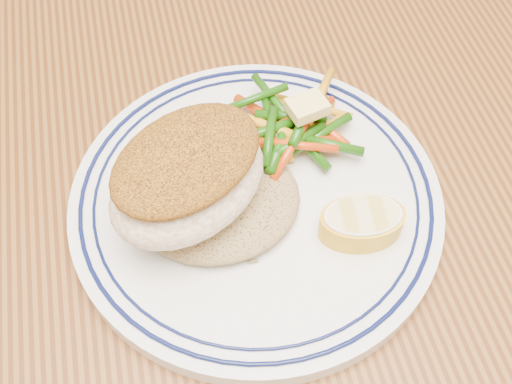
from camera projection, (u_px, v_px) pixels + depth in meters
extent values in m
cube|color=#4E290F|center=(210.00, 211.00, 0.49)|extent=(1.50, 0.90, 0.04)
cylinder|color=white|center=(256.00, 202.00, 0.46)|extent=(0.26, 0.26, 0.01)
torus|color=#0A113F|center=(256.00, 195.00, 0.45)|extent=(0.25, 0.25, 0.00)
torus|color=#0A113F|center=(256.00, 195.00, 0.45)|extent=(0.23, 0.23, 0.00)
ellipsoid|color=olive|center=(217.00, 198.00, 0.44)|extent=(0.12, 0.10, 0.02)
ellipsoid|color=#FAEACE|center=(188.00, 182.00, 0.41)|extent=(0.14, 0.13, 0.05)
ellipsoid|color=brown|center=(186.00, 159.00, 0.40)|extent=(0.13, 0.12, 0.02)
cylinder|color=orange|center=(292.00, 133.00, 0.48)|extent=(0.02, 0.05, 0.01)
cylinder|color=#184B09|center=(297.00, 120.00, 0.49)|extent=(0.03, 0.05, 0.02)
cylinder|color=#BD3609|center=(301.00, 108.00, 0.49)|extent=(0.05, 0.01, 0.01)
cylinder|color=orange|center=(298.00, 113.00, 0.49)|extent=(0.06, 0.04, 0.01)
cylinder|color=#184B09|center=(260.00, 137.00, 0.48)|extent=(0.01, 0.05, 0.01)
cylinder|color=#BD3609|center=(296.00, 102.00, 0.50)|extent=(0.06, 0.03, 0.01)
cylinder|color=orange|center=(321.00, 130.00, 0.48)|extent=(0.04, 0.02, 0.01)
cylinder|color=#BD3609|center=(263.00, 114.00, 0.48)|extent=(0.04, 0.05, 0.01)
cylinder|color=orange|center=(302.00, 104.00, 0.49)|extent=(0.05, 0.02, 0.01)
cylinder|color=#184B09|center=(305.00, 143.00, 0.47)|extent=(0.03, 0.05, 0.01)
cylinder|color=orange|center=(313.00, 107.00, 0.49)|extent=(0.05, 0.04, 0.01)
cylinder|color=#BD3609|center=(324.00, 128.00, 0.48)|extent=(0.03, 0.05, 0.01)
cylinder|color=#184B09|center=(333.00, 145.00, 0.46)|extent=(0.05, 0.03, 0.01)
cylinder|color=orange|center=(292.00, 151.00, 0.46)|extent=(0.05, 0.04, 0.01)
cylinder|color=#BD3609|center=(297.00, 142.00, 0.46)|extent=(0.06, 0.01, 0.02)
cylinder|color=#184B09|center=(321.00, 134.00, 0.47)|extent=(0.05, 0.03, 0.01)
cylinder|color=#184B09|center=(273.00, 126.00, 0.47)|extent=(0.01, 0.06, 0.01)
cylinder|color=#BD3609|center=(258.00, 137.00, 0.47)|extent=(0.03, 0.05, 0.01)
cylinder|color=orange|center=(263.00, 124.00, 0.47)|extent=(0.05, 0.05, 0.01)
cylinder|color=#184B09|center=(281.00, 142.00, 0.46)|extent=(0.04, 0.06, 0.01)
cylinder|color=#184B09|center=(291.00, 116.00, 0.47)|extent=(0.05, 0.02, 0.01)
cylinder|color=#184B09|center=(297.00, 142.00, 0.46)|extent=(0.05, 0.03, 0.01)
cylinder|color=#BD3609|center=(307.00, 111.00, 0.48)|extent=(0.05, 0.02, 0.01)
cylinder|color=#184B09|center=(272.00, 129.00, 0.46)|extent=(0.06, 0.02, 0.01)
cylinder|color=#BD3609|center=(292.00, 147.00, 0.45)|extent=(0.04, 0.05, 0.01)
cylinder|color=#184B09|center=(274.00, 100.00, 0.48)|extent=(0.02, 0.06, 0.01)
cylinder|color=#BD3609|center=(300.00, 145.00, 0.46)|extent=(0.05, 0.02, 0.01)
cylinder|color=#184B09|center=(302.00, 123.00, 0.46)|extent=(0.03, 0.04, 0.01)
cylinder|color=orange|center=(320.00, 96.00, 0.48)|extent=(0.04, 0.05, 0.01)
cylinder|color=#184B09|center=(251.00, 100.00, 0.48)|extent=(0.06, 0.01, 0.01)
cylinder|color=#184B09|center=(269.00, 137.00, 0.45)|extent=(0.02, 0.05, 0.01)
cube|color=#FADF7A|center=(307.00, 107.00, 0.46)|extent=(0.03, 0.03, 0.01)
torus|color=white|center=(363.00, 215.00, 0.42)|extent=(0.06, 0.06, 0.00)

